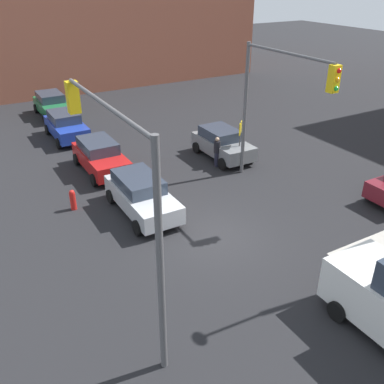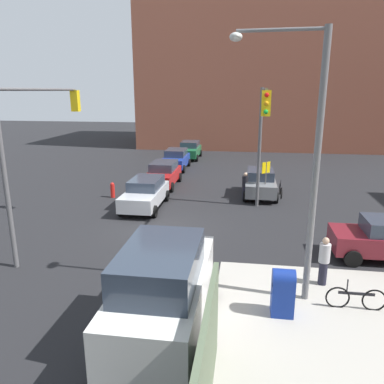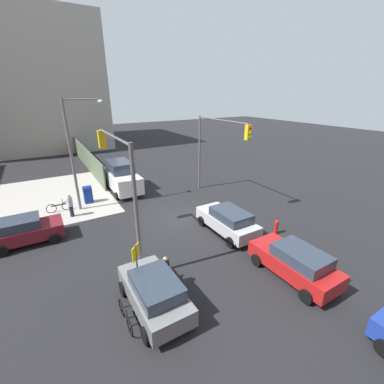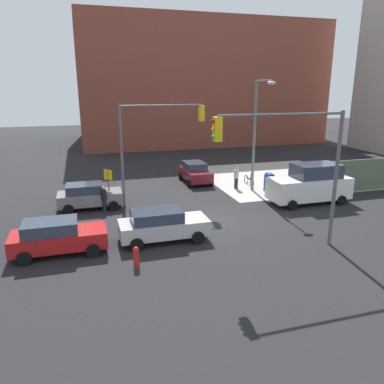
{
  "view_description": "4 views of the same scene",
  "coord_description": "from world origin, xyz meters",
  "px_view_note": "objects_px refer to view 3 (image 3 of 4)",
  "views": [
    {
      "loc": [
        11.81,
        -7.85,
        9.39
      ],
      "look_at": [
        0.15,
        -1.15,
        2.39
      ],
      "focal_mm": 40.0,
      "sensor_mm": 36.0,
      "label": 1
    },
    {
      "loc": [
        16.12,
        3.81,
        6.33
      ],
      "look_at": [
        -0.95,
        1.3,
        1.64
      ],
      "focal_mm": 35.0,
      "sensor_mm": 36.0,
      "label": 2
    },
    {
      "loc": [
        -14.46,
        7.6,
        8.36
      ],
      "look_at": [
        -0.19,
        -0.92,
        1.86
      ],
      "focal_mm": 24.0,
      "sensor_mm": 36.0,
      "label": 3
    },
    {
      "loc": [
        -6.9,
        -18.98,
        7.55
      ],
      "look_at": [
        -1.69,
        -1.5,
        2.37
      ],
      "focal_mm": 35.0,
      "sensor_mm": 36.0,
      "label": 4
    }
  ],
  "objects_px": {
    "sedan_maroon": "(25,230)",
    "coupe_red": "(295,262)",
    "street_lamp_corner": "(76,148)",
    "pedestrian_waiting": "(71,205)",
    "bicycle_leaning_on_fence": "(59,207)",
    "bicycle_at_crosswalk": "(125,317)",
    "mailbox_blue": "(88,194)",
    "traffic_signal_nw_corner": "(120,174)",
    "hatchback_gray": "(155,292)",
    "pedestrian_crossing": "(166,272)",
    "van_white_delivery": "(122,177)",
    "sedan_silver": "(228,220)",
    "traffic_signal_se_corner": "(216,142)",
    "fire_hydrant": "(276,227)"
  },
  "relations": [
    {
      "from": "pedestrian_crossing",
      "to": "coupe_red",
      "type": "bearing_deg",
      "value": 124.49
    },
    {
      "from": "street_lamp_corner",
      "to": "fire_hydrant",
      "type": "xyz_separation_m",
      "value": [
        -10.18,
        -9.63,
        -4.22
      ]
    },
    {
      "from": "sedan_maroon",
      "to": "sedan_silver",
      "type": "bearing_deg",
      "value": -115.02
    },
    {
      "from": "mailbox_blue",
      "to": "bicycle_leaning_on_fence",
      "type": "bearing_deg",
      "value": 105.28
    },
    {
      "from": "traffic_signal_nw_corner",
      "to": "van_white_delivery",
      "type": "relative_size",
      "value": 1.2
    },
    {
      "from": "hatchback_gray",
      "to": "pedestrian_waiting",
      "type": "height_order",
      "value": "pedestrian_waiting"
    },
    {
      "from": "sedan_silver",
      "to": "pedestrian_crossing",
      "type": "xyz_separation_m",
      "value": [
        -2.49,
        5.47,
        0.0
      ]
    },
    {
      "from": "street_lamp_corner",
      "to": "pedestrian_crossing",
      "type": "bearing_deg",
      "value": -171.55
    },
    {
      "from": "traffic_signal_nw_corner",
      "to": "street_lamp_corner",
      "type": "relative_size",
      "value": 0.81
    },
    {
      "from": "mailbox_blue",
      "to": "bicycle_at_crosswalk",
      "type": "distance_m",
      "value": 13.05
    },
    {
      "from": "traffic_signal_nw_corner",
      "to": "bicycle_at_crosswalk",
      "type": "xyz_separation_m",
      "value": [
        -4.44,
        1.5,
        -4.29
      ]
    },
    {
      "from": "traffic_signal_nw_corner",
      "to": "sedan_silver",
      "type": "distance_m",
      "value": 7.3
    },
    {
      "from": "street_lamp_corner",
      "to": "pedestrian_waiting",
      "type": "height_order",
      "value": "street_lamp_corner"
    },
    {
      "from": "mailbox_blue",
      "to": "bicycle_leaning_on_fence",
      "type": "height_order",
      "value": "mailbox_blue"
    },
    {
      "from": "hatchback_gray",
      "to": "pedestrian_crossing",
      "type": "height_order",
      "value": "pedestrian_crossing"
    },
    {
      "from": "van_white_delivery",
      "to": "hatchback_gray",
      "type": "bearing_deg",
      "value": 168.39
    },
    {
      "from": "pedestrian_waiting",
      "to": "bicycle_leaning_on_fence",
      "type": "xyz_separation_m",
      "value": [
        1.4,
        0.7,
        -0.53
      ]
    },
    {
      "from": "van_white_delivery",
      "to": "bicycle_at_crosswalk",
      "type": "bearing_deg",
      "value": 163.66
    },
    {
      "from": "coupe_red",
      "to": "bicycle_at_crosswalk",
      "type": "height_order",
      "value": "coupe_red"
    },
    {
      "from": "mailbox_blue",
      "to": "hatchback_gray",
      "type": "height_order",
      "value": "hatchback_gray"
    },
    {
      "from": "sedan_maroon",
      "to": "mailbox_blue",
      "type": "bearing_deg",
      "value": -43.79
    },
    {
      "from": "sedan_maroon",
      "to": "coupe_red",
      "type": "relative_size",
      "value": 0.89
    },
    {
      "from": "traffic_signal_se_corner",
      "to": "fire_hydrant",
      "type": "bearing_deg",
      "value": 177.56
    },
    {
      "from": "traffic_signal_se_corner",
      "to": "bicycle_leaning_on_fence",
      "type": "relative_size",
      "value": 3.71
    },
    {
      "from": "bicycle_leaning_on_fence",
      "to": "van_white_delivery",
      "type": "bearing_deg",
      "value": -70.41
    },
    {
      "from": "fire_hydrant",
      "to": "sedan_silver",
      "type": "xyz_separation_m",
      "value": [
        1.69,
        2.53,
        0.36
      ]
    },
    {
      "from": "street_lamp_corner",
      "to": "coupe_red",
      "type": "relative_size",
      "value": 1.86
    },
    {
      "from": "bicycle_leaning_on_fence",
      "to": "hatchback_gray",
      "type": "bearing_deg",
      "value": -168.6
    },
    {
      "from": "sedan_silver",
      "to": "bicycle_leaning_on_fence",
      "type": "relative_size",
      "value": 2.55
    },
    {
      "from": "bicycle_leaning_on_fence",
      "to": "bicycle_at_crosswalk",
      "type": "distance_m",
      "value": 12.46
    },
    {
      "from": "hatchback_gray",
      "to": "van_white_delivery",
      "type": "distance_m",
      "value": 14.51
    },
    {
      "from": "traffic_signal_nw_corner",
      "to": "sedan_silver",
      "type": "relative_size",
      "value": 1.46
    },
    {
      "from": "sedan_silver",
      "to": "bicycle_at_crosswalk",
      "type": "height_order",
      "value": "sedan_silver"
    },
    {
      "from": "mailbox_blue",
      "to": "pedestrian_waiting",
      "type": "bearing_deg",
      "value": 143.13
    },
    {
      "from": "mailbox_blue",
      "to": "van_white_delivery",
      "type": "xyz_separation_m",
      "value": [
        1.32,
        -3.2,
        0.52
      ]
    },
    {
      "from": "traffic_signal_nw_corner",
      "to": "street_lamp_corner",
      "type": "bearing_deg",
      "value": 7.04
    },
    {
      "from": "bicycle_leaning_on_fence",
      "to": "bicycle_at_crosswalk",
      "type": "xyz_separation_m",
      "value": [
        -12.4,
        -1.2,
        0.0
      ]
    },
    {
      "from": "traffic_signal_se_corner",
      "to": "van_white_delivery",
      "type": "bearing_deg",
      "value": 48.97
    },
    {
      "from": "fire_hydrant",
      "to": "bicycle_leaning_on_fence",
      "type": "relative_size",
      "value": 0.54
    },
    {
      "from": "sedan_silver",
      "to": "bicycle_leaning_on_fence",
      "type": "bearing_deg",
      "value": 44.86
    },
    {
      "from": "coupe_red",
      "to": "bicycle_at_crosswalk",
      "type": "xyz_separation_m",
      "value": [
        1.49,
        7.78,
        -0.5
      ]
    },
    {
      "from": "sedan_silver",
      "to": "sedan_maroon",
      "type": "height_order",
      "value": "same"
    },
    {
      "from": "bicycle_at_crosswalk",
      "to": "pedestrian_crossing",
      "type": "bearing_deg",
      "value": -65.48
    },
    {
      "from": "hatchback_gray",
      "to": "sedan_silver",
      "type": "xyz_separation_m",
      "value": [
        3.37,
        -6.39,
        0.0
      ]
    },
    {
      "from": "hatchback_gray",
      "to": "sedan_maroon",
      "type": "distance_m",
      "value": 9.59
    },
    {
      "from": "fire_hydrant",
      "to": "bicycle_leaning_on_fence",
      "type": "xyz_separation_m",
      "value": [
        10.6,
        11.4,
        -0.14
      ]
    },
    {
      "from": "coupe_red",
      "to": "pedestrian_waiting",
      "type": "xyz_separation_m",
      "value": [
        12.5,
        8.28,
        0.03
      ]
    },
    {
      "from": "sedan_maroon",
      "to": "bicycle_at_crosswalk",
      "type": "height_order",
      "value": "sedan_maroon"
    },
    {
      "from": "street_lamp_corner",
      "to": "pedestrian_waiting",
      "type": "distance_m",
      "value": 4.09
    },
    {
      "from": "traffic_signal_se_corner",
      "to": "coupe_red",
      "type": "xyz_separation_m",
      "value": [
        -10.33,
        2.72,
        -3.84
      ]
    }
  ]
}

